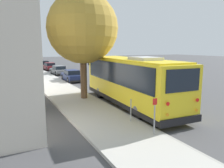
{
  "coord_description": "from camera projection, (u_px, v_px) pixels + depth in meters",
  "views": [
    {
      "loc": [
        -13.82,
        8.37,
        3.96
      ],
      "look_at": [
        0.25,
        1.25,
        1.3
      ],
      "focal_mm": 35.0,
      "sensor_mm": 36.0,
      "label": 1
    }
  ],
  "objects": [
    {
      "name": "curb_strip",
      "position": [
        103.0,
        102.0,
        15.6
      ],
      "size": [
        80.0,
        0.14,
        0.15
      ],
      "primitive_type": "cube",
      "color": "#9D9A94",
      "rests_on": "ground"
    },
    {
      "name": "shuttle_bus",
      "position": [
        130.0,
        79.0,
        14.8
      ],
      "size": [
        10.45,
        2.99,
        3.39
      ],
      "rotation": [
        0.0,
        0.0,
        -0.05
      ],
      "color": "yellow",
      "rests_on": "ground"
    },
    {
      "name": "street_tree",
      "position": [
        82.0,
        23.0,
        15.84
      ],
      "size": [
        5.15,
        5.15,
        8.53
      ],
      "color": "brown",
      "rests_on": "sidewalk_slab"
    },
    {
      "name": "parked_sedan_blue",
      "position": [
        39.0,
        62.0,
        48.56
      ],
      "size": [
        4.34,
        1.89,
        1.32
      ],
      "rotation": [
        0.0,
        0.0,
        0.03
      ],
      "color": "navy",
      "rests_on": "ground"
    },
    {
      "name": "parked_sedan_black",
      "position": [
        44.0,
        64.0,
        43.69
      ],
      "size": [
        4.59,
        1.86,
        1.28
      ],
      "rotation": [
        0.0,
        0.0,
        -0.01
      ],
      "color": "black",
      "rests_on": "ground"
    },
    {
      "name": "sign_post_near",
      "position": [
        154.0,
        116.0,
        9.54
      ],
      "size": [
        0.06,
        0.22,
        1.63
      ],
      "color": "gray",
      "rests_on": "sidewalk_slab"
    },
    {
      "name": "parked_sedan_maroon",
      "position": [
        50.0,
        67.0,
        38.11
      ],
      "size": [
        4.33,
        1.9,
        1.32
      ],
      "rotation": [
        0.0,
        0.0,
        0.07
      ],
      "color": "maroon",
      "rests_on": "ground"
    },
    {
      "name": "sidewalk_slab",
      "position": [
        81.0,
        105.0,
        14.86
      ],
      "size": [
        80.0,
        3.16,
        0.15
      ],
      "primitive_type": "cube",
      "color": "#B2AFA8",
      "rests_on": "ground"
    },
    {
      "name": "ground_plane",
      "position": [
        128.0,
        100.0,
        16.55
      ],
      "size": [
        160.0,
        160.0,
        0.0
      ],
      "primitive_type": "plane",
      "color": "#474749"
    },
    {
      "name": "parked_sedan_gray",
      "position": [
        59.0,
        70.0,
        32.46
      ],
      "size": [
        4.67,
        1.86,
        1.27
      ],
      "rotation": [
        0.0,
        0.0,
        0.03
      ],
      "color": "slate",
      "rests_on": "ground"
    },
    {
      "name": "sign_post_far",
      "position": [
        131.0,
        110.0,
        11.3
      ],
      "size": [
        0.06,
        0.06,
        1.18
      ],
      "color": "gray",
      "rests_on": "sidewalk_slab"
    },
    {
      "name": "parked_sedan_navy",
      "position": [
        72.0,
        76.0,
        25.87
      ],
      "size": [
        4.46,
        1.76,
        1.33
      ],
      "rotation": [
        0.0,
        0.0,
        -0.02
      ],
      "color": "#19234C",
      "rests_on": "ground"
    }
  ]
}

